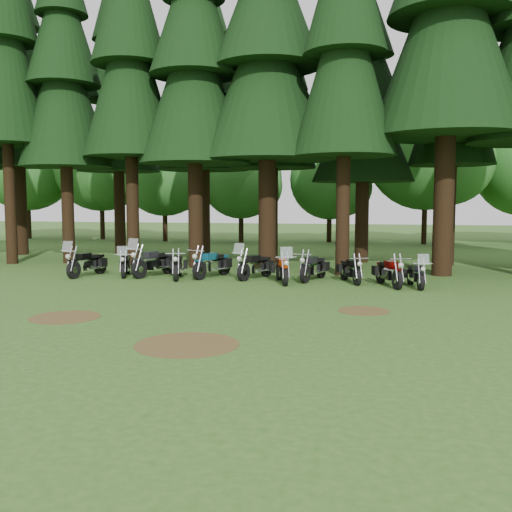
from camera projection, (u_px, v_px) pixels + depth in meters
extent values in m
plane|color=#2C551A|center=(200.00, 308.00, 15.99)|extent=(120.00, 120.00, 0.00)
cylinder|color=black|center=(10.00, 193.00, 26.98)|extent=(0.52, 0.52, 6.77)
cone|color=black|center=(4.00, 52.00, 26.36)|extent=(3.92, 3.92, 8.47)
cylinder|color=black|center=(68.00, 206.00, 27.33)|extent=(0.58, 0.58, 5.53)
cone|color=black|center=(64.00, 93.00, 26.83)|extent=(4.32, 4.32, 6.91)
cone|color=black|center=(62.00, 21.00, 26.51)|extent=(3.46, 3.46, 5.83)
cylinder|color=black|center=(132.00, 201.00, 26.27)|extent=(0.58, 0.58, 5.99)
cone|color=black|center=(130.00, 73.00, 25.72)|extent=(4.32, 4.32, 7.49)
cylinder|color=black|center=(196.00, 206.00, 25.55)|extent=(0.66, 0.66, 5.57)
cone|color=black|center=(194.00, 84.00, 25.03)|extent=(4.95, 4.95, 6.96)
cone|color=black|center=(193.00, 6.00, 24.72)|extent=(3.96, 3.96, 5.87)
cylinder|color=black|center=(267.00, 204.00, 24.89)|extent=(0.77, 0.77, 5.70)
cone|color=black|center=(268.00, 76.00, 24.36)|extent=(5.81, 5.81, 7.12)
cylinder|color=black|center=(343.00, 204.00, 22.80)|extent=(0.55, 0.55, 5.71)
cone|color=black|center=(345.00, 64.00, 22.27)|extent=(4.15, 4.15, 7.14)
cylinder|color=black|center=(444.00, 193.00, 22.65)|extent=(0.80, 0.80, 6.62)
cone|color=black|center=(449.00, 28.00, 22.04)|extent=(5.98, 5.98, 8.27)
cylinder|color=black|center=(21.00, 202.00, 31.69)|extent=(0.67, 0.67, 5.87)
cone|color=black|center=(16.00, 99.00, 31.15)|extent=(5.00, 5.00, 7.33)
cone|color=black|center=(14.00, 34.00, 30.81)|extent=(4.00, 4.00, 6.19)
cylinder|color=black|center=(120.00, 205.00, 31.63)|extent=(0.60, 0.60, 5.53)
cone|color=black|center=(117.00, 108.00, 31.12)|extent=(4.52, 4.52, 6.91)
cone|color=black|center=(116.00, 46.00, 30.80)|extent=(3.62, 3.62, 5.83)
cylinder|color=black|center=(204.00, 205.00, 30.65)|extent=(0.65, 0.65, 5.55)
cone|color=black|center=(203.00, 104.00, 30.14)|extent=(4.85, 4.85, 6.94)
cone|color=black|center=(203.00, 40.00, 29.83)|extent=(3.88, 3.88, 5.86)
cylinder|color=black|center=(272.00, 206.00, 28.39)|extent=(0.58, 0.58, 5.52)
cone|color=black|center=(272.00, 97.00, 27.88)|extent=(4.35, 4.35, 6.90)
cone|color=black|center=(273.00, 29.00, 27.57)|extent=(3.48, 3.48, 5.83)
cylinder|color=black|center=(362.00, 214.00, 27.80)|extent=(0.66, 0.66, 4.70)
cone|color=black|center=(364.00, 120.00, 27.37)|extent=(4.94, 4.94, 5.87)
cone|color=black|center=(365.00, 61.00, 27.10)|extent=(3.95, 3.95, 4.96)
cone|color=black|center=(366.00, 13.00, 26.89)|extent=(2.77, 2.77, 3.91)
cylinder|color=black|center=(450.00, 205.00, 26.53)|extent=(0.53, 0.53, 5.56)
cone|color=black|center=(454.00, 88.00, 26.02)|extent=(3.94, 3.94, 6.95)
cone|color=black|center=(456.00, 14.00, 25.70)|extent=(3.15, 3.15, 5.87)
cylinder|color=black|center=(29.00, 218.00, 45.36)|extent=(0.36, 0.36, 3.33)
sphere|color=#2B6128|center=(27.00, 161.00, 44.94)|extent=(7.78, 7.78, 7.78)
sphere|color=#2B6128|center=(35.00, 170.00, 43.87)|extent=(5.55, 5.55, 5.55)
cylinder|color=black|center=(102.00, 218.00, 44.56)|extent=(0.36, 0.36, 3.29)
sphere|color=#2B6128|center=(101.00, 161.00, 44.14)|extent=(7.69, 7.69, 7.69)
sphere|color=#2B6128|center=(112.00, 171.00, 43.08)|extent=(5.49, 5.49, 5.49)
cylinder|color=black|center=(165.00, 222.00, 42.41)|extent=(0.36, 0.36, 2.80)
sphere|color=#2B6128|center=(164.00, 172.00, 42.05)|extent=(6.53, 6.53, 6.53)
sphere|color=#2B6128|center=(175.00, 180.00, 41.15)|extent=(4.67, 4.67, 4.67)
cylinder|color=black|center=(241.00, 225.00, 41.54)|extent=(0.36, 0.36, 2.55)
sphere|color=#2B6128|center=(241.00, 178.00, 41.21)|extent=(5.95, 5.95, 5.95)
sphere|color=#2B6128|center=(253.00, 186.00, 40.39)|extent=(4.25, 4.25, 4.25)
cylinder|color=black|center=(329.00, 225.00, 41.37)|extent=(0.36, 0.36, 2.47)
sphere|color=#2B6128|center=(330.00, 180.00, 41.06)|extent=(5.76, 5.76, 5.76)
sphere|color=#2B6128|center=(343.00, 187.00, 40.26)|extent=(4.12, 4.12, 4.12)
cylinder|color=black|center=(424.00, 219.00, 39.41)|extent=(0.36, 0.36, 3.52)
sphere|color=#2B6128|center=(426.00, 150.00, 38.96)|extent=(8.21, 8.21, 8.21)
sphere|color=#2B6128|center=(449.00, 161.00, 37.83)|extent=(5.87, 5.87, 5.87)
cylinder|color=#4C3D1E|center=(65.00, 317.00, 14.67)|extent=(1.80, 1.80, 0.01)
cylinder|color=#4C3D1E|center=(363.00, 311.00, 15.53)|extent=(1.40, 1.40, 0.01)
cylinder|color=#4C3D1E|center=(187.00, 344.00, 11.89)|extent=(2.20, 2.20, 0.01)
cylinder|color=black|center=(74.00, 270.00, 21.91)|extent=(0.26, 0.70, 0.69)
cylinder|color=black|center=(100.00, 266.00, 23.40)|extent=(0.26, 0.70, 0.69)
cube|color=silver|center=(88.00, 265.00, 22.69)|extent=(0.41, 0.77, 0.36)
cube|color=black|center=(84.00, 256.00, 22.44)|extent=(0.41, 0.62, 0.25)
cube|color=black|center=(92.00, 256.00, 22.88)|extent=(0.41, 0.62, 0.13)
cube|color=silver|center=(67.00, 246.00, 21.53)|extent=(0.45, 0.21, 0.41)
cylinder|color=black|center=(124.00, 271.00, 22.01)|extent=(0.31, 0.61, 0.60)
cylinder|color=black|center=(128.00, 267.00, 23.39)|extent=(0.31, 0.61, 0.60)
cube|color=silver|center=(126.00, 267.00, 22.74)|extent=(0.44, 0.68, 0.31)
cube|color=black|center=(125.00, 259.00, 22.50)|extent=(0.41, 0.56, 0.22)
cube|color=black|center=(126.00, 259.00, 22.92)|extent=(0.41, 0.56, 0.11)
cube|color=silver|center=(122.00, 251.00, 21.66)|extent=(0.40, 0.23, 0.36)
cylinder|color=black|center=(139.00, 269.00, 21.96)|extent=(0.39, 0.74, 0.73)
cylinder|color=black|center=(169.00, 265.00, 23.42)|extent=(0.39, 0.74, 0.73)
cube|color=silver|center=(155.00, 264.00, 22.73)|extent=(0.55, 0.84, 0.38)
cube|color=#242429|center=(151.00, 255.00, 22.47)|extent=(0.52, 0.69, 0.27)
cube|color=black|center=(159.00, 255.00, 22.91)|extent=(0.52, 0.69, 0.13)
cube|color=silver|center=(133.00, 244.00, 21.58)|extent=(0.49, 0.29, 0.44)
cylinder|color=black|center=(176.00, 273.00, 21.19)|extent=(0.32, 0.68, 0.67)
cylinder|color=black|center=(179.00, 268.00, 22.75)|extent=(0.32, 0.68, 0.67)
cube|color=silver|center=(178.00, 267.00, 22.01)|extent=(0.46, 0.76, 0.35)
cube|color=black|center=(177.00, 259.00, 21.75)|extent=(0.44, 0.62, 0.24)
cube|color=black|center=(178.00, 259.00, 22.21)|extent=(0.44, 0.62, 0.12)
cylinder|color=black|center=(200.00, 271.00, 21.60)|extent=(0.37, 0.73, 0.71)
cylinder|color=black|center=(224.00, 266.00, 23.04)|extent=(0.37, 0.73, 0.71)
cube|color=silver|center=(213.00, 266.00, 22.36)|extent=(0.53, 0.82, 0.37)
cube|color=#135772|center=(209.00, 256.00, 22.11)|extent=(0.50, 0.67, 0.26)
cube|color=black|center=(217.00, 256.00, 22.54)|extent=(0.50, 0.67, 0.13)
cylinder|color=black|center=(244.00, 272.00, 21.27)|extent=(0.38, 0.68, 0.67)
cylinder|color=black|center=(267.00, 268.00, 22.57)|extent=(0.38, 0.68, 0.67)
cube|color=silver|center=(256.00, 268.00, 21.95)|extent=(0.53, 0.77, 0.35)
cube|color=black|center=(253.00, 259.00, 21.73)|extent=(0.49, 0.63, 0.24)
cube|color=black|center=(260.00, 259.00, 22.12)|extent=(0.49, 0.63, 0.12)
cube|color=silver|center=(239.00, 249.00, 20.93)|extent=(0.44, 0.28, 0.40)
cylinder|color=black|center=(285.00, 277.00, 20.03)|extent=(0.34, 0.67, 0.66)
cylinder|color=black|center=(279.00, 271.00, 21.56)|extent=(0.34, 0.67, 0.66)
cube|color=silver|center=(282.00, 271.00, 20.84)|extent=(0.48, 0.75, 0.34)
cube|color=#BE3408|center=(283.00, 262.00, 20.58)|extent=(0.45, 0.61, 0.24)
cube|color=black|center=(281.00, 262.00, 21.03)|extent=(0.45, 0.61, 0.12)
cube|color=silver|center=(286.00, 252.00, 19.65)|extent=(0.44, 0.25, 0.39)
cylinder|color=black|center=(305.00, 274.00, 20.74)|extent=(0.32, 0.69, 0.67)
cylinder|color=black|center=(321.00, 269.00, 22.13)|extent=(0.32, 0.69, 0.67)
cube|color=silver|center=(314.00, 269.00, 21.47)|extent=(0.47, 0.76, 0.35)
cube|color=black|center=(312.00, 260.00, 21.23)|extent=(0.45, 0.62, 0.24)
cube|color=black|center=(316.00, 260.00, 21.64)|extent=(0.45, 0.62, 0.12)
cylinder|color=black|center=(357.00, 277.00, 20.16)|extent=(0.35, 0.63, 0.62)
cylinder|color=black|center=(344.00, 272.00, 21.59)|extent=(0.35, 0.63, 0.62)
cube|color=silver|center=(350.00, 272.00, 20.91)|extent=(0.48, 0.71, 0.32)
cube|color=black|center=(352.00, 263.00, 20.67)|extent=(0.45, 0.59, 0.23)
cube|color=black|center=(348.00, 263.00, 21.10)|extent=(0.45, 0.59, 0.11)
cylinder|color=black|center=(397.00, 280.00, 19.20)|extent=(0.37, 0.68, 0.67)
cylinder|color=black|center=(381.00, 274.00, 20.75)|extent=(0.37, 0.68, 0.67)
cube|color=silver|center=(388.00, 274.00, 20.02)|extent=(0.52, 0.77, 0.35)
cube|color=#590403|center=(391.00, 264.00, 19.75)|extent=(0.48, 0.63, 0.24)
cube|color=black|center=(386.00, 264.00, 20.22)|extent=(0.48, 0.63, 0.12)
cylinder|color=black|center=(421.00, 282.00, 19.04)|extent=(0.23, 0.60, 0.59)
cylinder|color=black|center=(410.00, 276.00, 20.41)|extent=(0.23, 0.60, 0.59)
cube|color=silver|center=(415.00, 277.00, 19.76)|extent=(0.36, 0.66, 0.30)
cube|color=black|center=(417.00, 268.00, 19.53)|extent=(0.35, 0.53, 0.21)
cube|color=black|center=(414.00, 268.00, 19.94)|extent=(0.35, 0.53, 0.11)
cube|color=silver|center=(424.00, 259.00, 18.70)|extent=(0.39, 0.18, 0.35)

